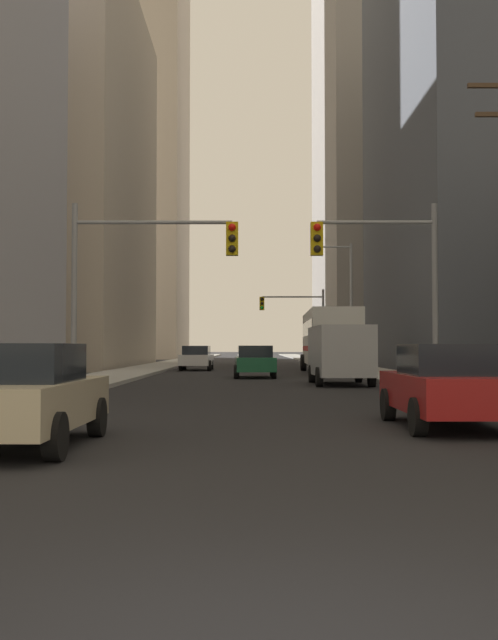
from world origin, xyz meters
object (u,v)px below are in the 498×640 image
cargo_van_silver (336,351)px  sedan_green (251,361)px  sedan_beige (15,395)px  traffic_signal_far_right (291,313)px  sedan_red (445,385)px  traffic_signal_near_right (377,265)px  city_bus (326,338)px  traffic_signal_near_left (143,263)px  sedan_white (193,358)px

cargo_van_silver → sedan_green: 7.37m
sedan_beige → traffic_signal_far_right: bearing=81.8°
cargo_van_silver → sedan_beige: cargo_van_silver is taller
sedan_red → traffic_signal_near_right: size_ratio=0.70×
sedan_green → sedan_beige: bearing=-98.3°
traffic_signal_far_right → city_bus: bearing=-87.3°
sedan_beige → traffic_signal_near_left: 13.17m
sedan_white → traffic_signal_near_right: 24.75m
sedan_beige → traffic_signal_far_right: (6.99, 48.74, 3.33)m
traffic_signal_near_right → traffic_signal_far_right: (-0.52, 36.01, 0.05)m
sedan_red → sedan_green: same height
traffic_signal_far_right → cargo_van_silver: bearing=-90.2°
sedan_green → traffic_signal_near_left: traffic_signal_near_left is taller
traffic_signal_near_left → cargo_van_silver: bearing=39.9°
city_bus → cargo_van_silver: size_ratio=2.21×
city_bus → cargo_van_silver: city_bus is taller
sedan_beige → traffic_signal_near_left: size_ratio=0.70×
traffic_signal_near_left → sedan_red: bearing=-55.6°
sedan_green → traffic_signal_far_right: 24.23m
city_bus → sedan_red: bearing=-91.7°
sedan_beige → traffic_signal_near_right: (7.51, 12.74, 3.28)m
cargo_van_silver → sedan_green: size_ratio=1.23×
sedan_beige → traffic_signal_near_left: bearing=89.4°
sedan_white → traffic_signal_far_right: size_ratio=0.71×
sedan_beige → sedan_green: (3.63, 24.98, 0.00)m
sedan_red → sedan_green: (-3.36, 22.26, 0.00)m
sedan_white → traffic_signal_near_left: (0.04, -23.38, 3.34)m
sedan_green → traffic_signal_near_right: size_ratio=0.71×
city_bus → traffic_signal_far_right: (-0.84, 17.80, 2.18)m
sedan_white → traffic_signal_near_left: size_ratio=0.71×
sedan_white → traffic_signal_near_right: traffic_signal_near_right is taller
sedan_beige → traffic_signal_near_right: size_ratio=0.70×
sedan_white → traffic_signal_near_right: bearing=-72.4°
city_bus → cargo_van_silver: 12.61m
sedan_white → traffic_signal_far_right: bearing=61.4°
city_bus → sedan_white: bearing=146.2°
traffic_signal_near_left → traffic_signal_far_right: size_ratio=1.00×
traffic_signal_near_right → sedan_green: bearing=107.6°
cargo_van_silver → city_bus: bearing=85.7°
traffic_signal_near_left → sedan_beige: bearing=-90.6°
city_bus → traffic_signal_far_right: 17.95m
sedan_beige → sedan_white: (0.09, 36.12, 0.00)m
traffic_signal_near_left → traffic_signal_near_right: bearing=-0.0°
traffic_signal_near_left → traffic_signal_far_right: same height
sedan_green → traffic_signal_near_left: 13.16m
sedan_red → sedan_green: bearing=98.6°
city_bus → traffic_signal_near_right: bearing=-91.0°
sedan_green → sedan_white: size_ratio=1.00×
cargo_van_silver → traffic_signal_near_right: 6.31m
sedan_green → traffic_signal_near_right: bearing=-72.4°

